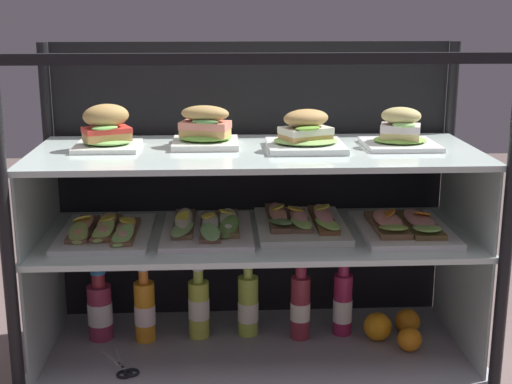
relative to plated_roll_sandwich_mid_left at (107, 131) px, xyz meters
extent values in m
cube|color=brown|center=(0.40, -0.03, -0.68)|extent=(6.00, 6.00, 0.02)
cube|color=#9D9BA5|center=(0.40, -0.03, -0.65)|extent=(1.26, 0.53, 0.04)
cylinder|color=black|center=(-0.21, -0.28, -0.22)|extent=(0.03, 0.03, 0.90)
cylinder|color=black|center=(1.02, -0.28, -0.22)|extent=(0.03, 0.03, 0.90)
cylinder|color=black|center=(-0.21, 0.22, -0.22)|extent=(0.03, 0.03, 0.90)
cylinder|color=black|center=(1.02, 0.22, -0.22)|extent=(0.03, 0.03, 0.90)
cube|color=black|center=(0.40, -0.28, 0.21)|extent=(1.22, 0.03, 0.03)
cube|color=black|center=(0.40, 0.23, -0.20)|extent=(1.19, 0.01, 0.86)
cube|color=silver|center=(-0.19, -0.03, -0.47)|extent=(0.01, 0.47, 0.33)
cube|color=silver|center=(1.00, -0.03, -0.47)|extent=(0.01, 0.47, 0.33)
cube|color=silver|center=(0.40, -0.03, -0.29)|extent=(1.21, 0.48, 0.02)
cube|color=silver|center=(-0.19, -0.03, -0.18)|extent=(0.01, 0.47, 0.22)
cube|color=silver|center=(1.00, -0.03, -0.18)|extent=(0.01, 0.47, 0.22)
cube|color=silver|center=(0.40, -0.03, -0.06)|extent=(1.21, 0.48, 0.02)
cube|color=white|center=(0.00, 0.00, -0.04)|extent=(0.17, 0.17, 0.01)
ellipsoid|color=#83C55F|center=(0.00, 0.00, -0.03)|extent=(0.13, 0.11, 0.02)
cube|color=tan|center=(0.00, 0.00, -0.02)|extent=(0.14, 0.12, 0.02)
cube|color=red|center=(0.00, 0.00, 0.00)|extent=(0.14, 0.12, 0.01)
ellipsoid|color=#83C85B|center=(0.00, -0.03, 0.01)|extent=(0.08, 0.05, 0.01)
ellipsoid|color=#AB8448|center=(0.00, 0.00, 0.04)|extent=(0.15, 0.12, 0.06)
cube|color=white|center=(0.27, 0.03, -0.04)|extent=(0.18, 0.18, 0.02)
ellipsoid|color=#70B441|center=(0.27, 0.03, -0.02)|extent=(0.14, 0.12, 0.02)
cube|color=tan|center=(0.27, 0.03, -0.01)|extent=(0.15, 0.11, 0.02)
cube|color=#E0816C|center=(0.27, 0.03, 0.01)|extent=(0.15, 0.11, 0.02)
ellipsoid|color=#518242|center=(0.27, -0.01, 0.02)|extent=(0.08, 0.05, 0.02)
ellipsoid|color=#AB884C|center=(0.27, 0.03, 0.04)|extent=(0.15, 0.11, 0.04)
cube|color=white|center=(0.54, -0.04, -0.04)|extent=(0.21, 0.21, 0.02)
ellipsoid|color=#89B85D|center=(0.54, -0.04, -0.03)|extent=(0.17, 0.15, 0.02)
cube|color=tan|center=(0.54, -0.04, -0.02)|extent=(0.15, 0.13, 0.02)
cube|color=silver|center=(0.54, -0.04, 0.00)|extent=(0.15, 0.13, 0.02)
ellipsoid|color=#63982F|center=(0.54, -0.07, 0.01)|extent=(0.08, 0.06, 0.02)
ellipsoid|color=#AC834A|center=(0.54, -0.04, 0.04)|extent=(0.15, 0.13, 0.05)
cube|color=white|center=(0.80, -0.01, -0.04)|extent=(0.20, 0.20, 0.01)
ellipsoid|color=#76AD44|center=(0.80, -0.01, -0.03)|extent=(0.15, 0.12, 0.01)
cube|color=#DDC97A|center=(0.80, -0.01, -0.02)|extent=(0.12, 0.10, 0.02)
cube|color=silver|center=(0.80, -0.01, 0.00)|extent=(0.13, 0.11, 0.02)
ellipsoid|color=#96D271|center=(0.80, -0.05, 0.02)|extent=(0.07, 0.05, 0.02)
ellipsoid|color=tan|center=(0.80, -0.01, 0.04)|extent=(0.13, 0.11, 0.05)
cube|color=white|center=(-0.01, -0.03, -0.28)|extent=(0.25, 0.34, 0.01)
cube|color=brown|center=(-0.07, -0.03, -0.27)|extent=(0.06, 0.24, 0.01)
ellipsoid|color=#A3BB59|center=(-0.07, -0.10, -0.26)|extent=(0.07, 0.13, 0.04)
ellipsoid|color=#E3A77B|center=(-0.07, -0.03, -0.25)|extent=(0.05, 0.19, 0.02)
cylinder|color=#F3E149|center=(-0.08, -0.02, -0.24)|extent=(0.07, 0.07, 0.03)
cube|color=brown|center=(-0.01, -0.02, -0.27)|extent=(0.06, 0.23, 0.01)
ellipsoid|color=#A6C863|center=(-0.01, -0.09, -0.25)|extent=(0.07, 0.13, 0.05)
ellipsoid|color=#DFA083|center=(-0.01, -0.02, -0.25)|extent=(0.05, 0.19, 0.02)
cylinder|color=yellow|center=(-0.01, -0.04, -0.24)|extent=(0.04, 0.04, 0.01)
cube|color=brown|center=(0.05, -0.06, -0.27)|extent=(0.06, 0.24, 0.01)
ellipsoid|color=#8FC866|center=(0.05, -0.13, -0.26)|extent=(0.08, 0.13, 0.04)
ellipsoid|color=#E0A18D|center=(0.05, -0.06, -0.25)|extent=(0.05, 0.19, 0.02)
cylinder|color=yellow|center=(0.05, -0.04, -0.24)|extent=(0.05, 0.05, 0.01)
cube|color=white|center=(0.27, -0.03, -0.28)|extent=(0.25, 0.34, 0.01)
cube|color=brown|center=(0.20, 0.01, -0.27)|extent=(0.06, 0.27, 0.01)
ellipsoid|color=#85AD61|center=(0.20, -0.08, -0.26)|extent=(0.08, 0.14, 0.02)
ellipsoid|color=beige|center=(0.20, 0.01, -0.25)|extent=(0.05, 0.22, 0.02)
cylinder|color=yellow|center=(0.20, -0.02, -0.24)|extent=(0.06, 0.06, 0.03)
cube|color=brown|center=(0.28, -0.03, -0.27)|extent=(0.06, 0.27, 0.01)
ellipsoid|color=#8AC874|center=(0.28, -0.11, -0.26)|extent=(0.07, 0.14, 0.02)
ellipsoid|color=silver|center=(0.28, -0.03, -0.25)|extent=(0.05, 0.21, 0.01)
cylinder|color=#FEE344|center=(0.27, 0.01, -0.24)|extent=(0.05, 0.05, 0.01)
cube|color=brown|center=(0.33, 0.00, -0.27)|extent=(0.06, 0.24, 0.01)
ellipsoid|color=#58883C|center=(0.33, -0.08, -0.25)|extent=(0.08, 0.13, 0.05)
ellipsoid|color=silver|center=(0.33, 0.00, -0.25)|extent=(0.05, 0.20, 0.02)
cylinder|color=yellow|center=(0.32, 0.02, -0.24)|extent=(0.05, 0.05, 0.01)
cube|color=white|center=(0.53, 0.00, -0.28)|extent=(0.25, 0.34, 0.02)
cube|color=brown|center=(0.47, 0.03, -0.26)|extent=(0.06, 0.27, 0.01)
ellipsoid|color=#598348|center=(0.47, -0.05, -0.25)|extent=(0.09, 0.14, 0.04)
ellipsoid|color=#E4937D|center=(0.47, 0.03, -0.25)|extent=(0.05, 0.21, 0.02)
cylinder|color=yellow|center=(0.47, 0.04, -0.23)|extent=(0.05, 0.05, 0.02)
cube|color=brown|center=(0.53, 0.01, -0.26)|extent=(0.06, 0.22, 0.01)
ellipsoid|color=#98C660|center=(0.53, -0.06, -0.25)|extent=(0.08, 0.12, 0.02)
ellipsoid|color=#E09A91|center=(0.53, 0.01, -0.25)|extent=(0.05, 0.18, 0.02)
cylinder|color=yellow|center=(0.52, 0.03, -0.24)|extent=(0.06, 0.06, 0.02)
cube|color=brown|center=(0.60, 0.01, -0.26)|extent=(0.06, 0.27, 0.01)
ellipsoid|color=#95C856|center=(0.60, -0.07, -0.25)|extent=(0.08, 0.14, 0.02)
ellipsoid|color=pink|center=(0.60, 0.01, -0.25)|extent=(0.05, 0.21, 0.02)
cylinder|color=#ECE447|center=(0.60, 0.04, -0.23)|extent=(0.06, 0.06, 0.02)
cube|color=white|center=(0.82, -0.05, -0.28)|extent=(0.25, 0.34, 0.02)
cube|color=brown|center=(0.77, -0.05, -0.26)|extent=(0.09, 0.24, 0.02)
ellipsoid|color=#97BD50|center=(0.77, -0.12, -0.25)|extent=(0.09, 0.13, 0.04)
ellipsoid|color=#F69A8E|center=(0.77, -0.05, -0.25)|extent=(0.07, 0.19, 0.02)
cylinder|color=orange|center=(0.78, -0.03, -0.24)|extent=(0.04, 0.04, 0.03)
cube|color=brown|center=(0.86, -0.05, -0.26)|extent=(0.09, 0.26, 0.01)
ellipsoid|color=#99CE63|center=(0.86, -0.12, -0.25)|extent=(0.11, 0.14, 0.04)
ellipsoid|color=pink|center=(0.86, -0.05, -0.25)|extent=(0.07, 0.21, 0.02)
cylinder|color=orange|center=(0.87, -0.03, -0.24)|extent=(0.06, 0.06, 0.02)
cylinder|color=#972D4B|center=(-0.05, 0.05, -0.55)|extent=(0.07, 0.07, 0.16)
cylinder|color=silver|center=(-0.05, 0.05, -0.55)|extent=(0.07, 0.07, 0.07)
cylinder|color=#9F2C38|center=(-0.05, 0.05, -0.45)|extent=(0.04, 0.04, 0.04)
cylinder|color=#3376B9|center=(-0.05, 0.05, -0.42)|extent=(0.04, 0.04, 0.01)
cylinder|color=orange|center=(0.08, 0.03, -0.54)|extent=(0.06, 0.06, 0.18)
cylinder|color=#F3DCD4|center=(0.08, 0.03, -0.55)|extent=(0.06, 0.06, 0.06)
cylinder|color=orange|center=(0.08, 0.03, -0.43)|extent=(0.03, 0.03, 0.04)
cylinder|color=silver|center=(0.08, 0.03, -0.41)|extent=(0.03, 0.03, 0.01)
cylinder|color=#C0D045|center=(0.24, 0.04, -0.55)|extent=(0.06, 0.06, 0.17)
cylinder|color=silver|center=(0.24, 0.04, -0.54)|extent=(0.06, 0.06, 0.06)
cylinder|color=#B2CF4C|center=(0.24, 0.04, -0.44)|extent=(0.03, 0.03, 0.04)
cylinder|color=silver|center=(0.24, 0.04, -0.42)|extent=(0.03, 0.03, 0.01)
cylinder|color=#B2CE49|center=(0.38, 0.05, -0.54)|extent=(0.06, 0.06, 0.18)
cylinder|color=silver|center=(0.38, 0.05, -0.56)|extent=(0.06, 0.06, 0.06)
cylinder|color=#B8D554|center=(0.38, 0.05, -0.43)|extent=(0.03, 0.03, 0.03)
cylinder|color=#2970B0|center=(0.38, 0.05, -0.41)|extent=(0.03, 0.03, 0.01)
cylinder|color=maroon|center=(0.54, 0.02, -0.54)|extent=(0.06, 0.06, 0.19)
cylinder|color=white|center=(0.54, 0.02, -0.55)|extent=(0.06, 0.06, 0.05)
cylinder|color=#9B2540|center=(0.54, 0.02, -0.42)|extent=(0.03, 0.03, 0.04)
cylinder|color=silver|center=(0.54, 0.02, -0.40)|extent=(0.04, 0.04, 0.01)
cylinder|color=#9D1F48|center=(0.67, 0.04, -0.54)|extent=(0.06, 0.06, 0.19)
cylinder|color=silver|center=(0.67, 0.04, -0.56)|extent=(0.06, 0.06, 0.07)
cylinder|color=#9C204A|center=(0.67, 0.04, -0.42)|extent=(0.03, 0.03, 0.05)
cylinder|color=black|center=(0.67, 0.04, -0.39)|extent=(0.04, 0.04, 0.01)
sphere|color=orange|center=(0.77, -0.01, -0.59)|extent=(0.08, 0.08, 0.08)
sphere|color=orange|center=(0.84, -0.08, -0.60)|extent=(0.07, 0.07, 0.07)
sphere|color=orange|center=(0.87, 0.03, -0.59)|extent=(0.08, 0.08, 0.08)
cube|color=silver|center=(0.00, -0.10, -0.63)|extent=(0.08, 0.10, 0.00)
torus|color=black|center=(0.06, -0.18, -0.63)|extent=(0.06, 0.06, 0.01)
cube|color=silver|center=(0.02, -0.10, -0.63)|extent=(0.04, 0.12, 0.00)
torus|color=black|center=(0.04, -0.19, -0.63)|extent=(0.05, 0.05, 0.01)
cylinder|color=silver|center=(0.03, -0.14, -0.63)|extent=(0.01, 0.01, 0.01)
camera|label=1|loc=(0.30, -1.96, 0.32)|focal=50.85mm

